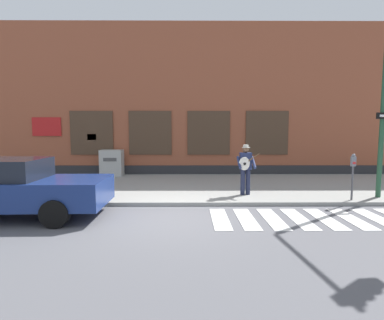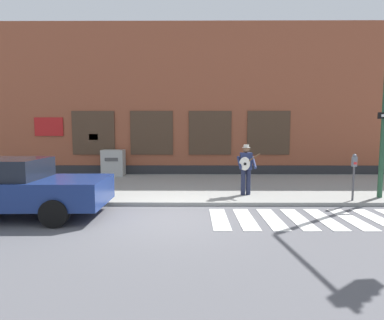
{
  "view_description": "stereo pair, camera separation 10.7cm",
  "coord_description": "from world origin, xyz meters",
  "views": [
    {
      "loc": [
        0.52,
        -7.53,
        2.23
      ],
      "look_at": [
        0.58,
        1.52,
        1.36
      ],
      "focal_mm": 28.0,
      "sensor_mm": 36.0,
      "label": 1
    },
    {
      "loc": [
        0.63,
        -7.53,
        2.23
      ],
      "look_at": [
        0.58,
        1.52,
        1.36
      ],
      "focal_mm": 28.0,
      "sensor_mm": 36.0,
      "label": 2
    }
  ],
  "objects": [
    {
      "name": "sidewalk",
      "position": [
        0.0,
        4.21,
        0.06
      ],
      "size": [
        28.0,
        5.97,
        0.12
      ],
      "color": "gray",
      "rests_on": "ground"
    },
    {
      "name": "parking_meter",
      "position": [
        5.51,
        1.53,
        1.06
      ],
      "size": [
        0.13,
        0.11,
        1.44
      ],
      "color": "#47474C",
      "rests_on": "sidewalk"
    },
    {
      "name": "utility_box",
      "position": [
        -3.23,
        6.74,
        0.73
      ],
      "size": [
        1.04,
        0.7,
        1.23
      ],
      "color": "#ADADA8",
      "rests_on": "sidewalk"
    },
    {
      "name": "busker",
      "position": [
        2.36,
        2.32,
        1.07
      ],
      "size": [
        0.71,
        0.53,
        1.68
      ],
      "color": "#1E233D",
      "rests_on": "sidewalk"
    },
    {
      "name": "red_car",
      "position": [
        -4.02,
        0.11,
        0.77
      ],
      "size": [
        4.64,
        2.05,
        1.53
      ],
      "color": "navy",
      "rests_on": "ground"
    },
    {
      "name": "ground_plane",
      "position": [
        0.0,
        0.0,
        0.0
      ],
      "size": [
        160.0,
        160.0,
        0.0
      ],
      "primitive_type": "plane",
      "color": "#56565B"
    },
    {
      "name": "building_backdrop",
      "position": [
        -0.0,
        9.19,
        3.72
      ],
      "size": [
        28.0,
        4.06,
        7.46
      ],
      "color": "brown",
      "rests_on": "ground"
    },
    {
      "name": "crosswalk",
      "position": [
        3.97,
        -0.08,
        0.01
      ],
      "size": [
        5.78,
        1.9,
        0.01
      ],
      "color": "silver",
      "rests_on": "ground"
    }
  ]
}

